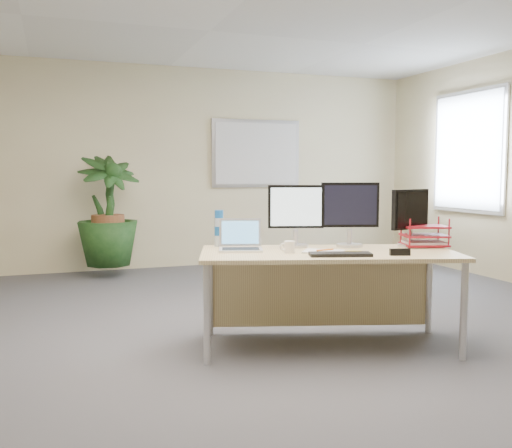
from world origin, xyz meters
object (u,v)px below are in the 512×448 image
object	(u,v)px
monitor_left	(296,212)
laptop	(240,242)
desk	(326,269)
floor_plant	(108,216)
monitor_right	(350,210)

from	to	relation	value
monitor_left	laptop	world-z (taller)	monitor_left
desk	floor_plant	bearing A→B (deg)	111.06
monitor_left	floor_plant	bearing A→B (deg)	109.95
monitor_left	desk	bearing A→B (deg)	-55.13
desk	monitor_right	size ratio (longest dim) A/B	4.03
floor_plant	monitor_right	world-z (taller)	floor_plant
monitor_right	laptop	xyz separation A→B (m)	(-0.86, 0.11, -0.23)
desk	monitor_left	world-z (taller)	monitor_left
laptop	desk	bearing A→B (deg)	-18.27
monitor_left	monitor_right	bearing A→B (deg)	-17.80
desk	laptop	size ratio (longest dim) A/B	5.20
floor_plant	monitor_right	xyz separation A→B (m)	(1.53, -3.25, 0.25)
floor_plant	laptop	distance (m)	3.21
desk	laptop	bearing A→B (deg)	161.73
desk	monitor_right	bearing A→B (deg)	20.45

